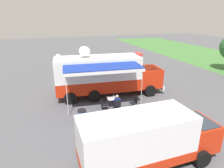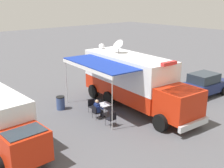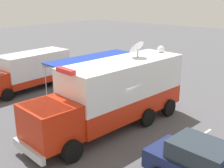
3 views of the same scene
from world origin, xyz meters
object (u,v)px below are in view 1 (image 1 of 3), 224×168
trash_bin (82,116)px  car_behind_truck (107,68)px  folding_table (112,99)px  support_truck (147,140)px  seated_responder (117,102)px  command_truck (106,74)px  folding_chair_at_table (117,104)px  folding_chair_beside_table (103,104)px  water_bottle (114,97)px  folding_chair_spare_by_truck (135,102)px

trash_bin → car_behind_truck: bearing=154.0°
folding_table → trash_bin: bearing=-59.1°
support_truck → seated_responder: bearing=173.8°
support_truck → car_behind_truck: 14.91m
command_truck → folding_chair_at_table: command_truck is taller
trash_bin → folding_chair_at_table: bearing=106.0°
folding_chair_beside_table → support_truck: 6.21m
water_bottle → car_behind_truck: bearing=166.2°
water_bottle → support_truck: 6.46m
folding_table → folding_chair_spare_by_truck: 1.74m
command_truck → folding_chair_spare_by_truck: (3.16, 1.30, -1.43)m
folding_chair_at_table → folding_chair_spare_by_truck: (-0.07, 1.44, 0.00)m
folding_chair_beside_table → trash_bin: trash_bin is taller
folding_chair_beside_table → trash_bin: size_ratio=0.96×
command_truck → water_bottle: (2.49, -0.20, -1.11)m
folding_chair_at_table → folding_chair_beside_table: 1.08m
water_bottle → folding_chair_beside_table: bearing=-73.3°
command_truck → support_truck: command_truck is taller
support_truck → folding_chair_beside_table: bearing=-176.7°
folding_chair_at_table → trash_bin: bearing=-74.0°
trash_bin → folding_chair_spare_by_truck: bearing=101.6°
trash_bin → support_truck: size_ratio=0.13×
folding_chair_at_table → folding_chair_beside_table: bearing=-115.3°
water_bottle → folding_chair_at_table: (0.74, 0.06, -0.32)m
folding_table → support_truck: bearing=-4.4°
folding_table → folding_chair_at_table: size_ratio=1.00×
water_bottle → folding_chair_spare_by_truck: 1.67m
command_truck → support_truck: (8.90, -0.76, -0.56)m
folding_table → water_bottle: bearing=48.5°
trash_bin → car_behind_truck: size_ratio=0.21×
folding_table → car_behind_truck: size_ratio=0.20×
folding_table → car_behind_truck: 8.47m
command_truck → car_behind_truck: bearing=162.4°
command_truck → seated_responder: size_ratio=7.73×
command_truck → folding_chair_beside_table: 3.31m
water_bottle → support_truck: bearing=-5.1°
folding_chair_beside_table → car_behind_truck: size_ratio=0.20×
command_truck → folding_chair_at_table: size_ratio=11.11×
command_truck → water_bottle: command_truck is taller
folding_chair_beside_table → support_truck: (6.14, 0.35, 0.87)m
command_truck → car_behind_truck: (-5.77, 1.83, -1.06)m
seated_responder → car_behind_truck: (-8.81, 1.96, 0.23)m
folding_table → trash_bin: (1.61, -2.69, -0.22)m
folding_chair_at_table → support_truck: (5.67, -0.62, 0.87)m
folding_chair_spare_by_truck → folding_chair_beside_table: bearing=-99.3°
folding_chair_spare_by_truck → seated_responder: 1.44m
car_behind_truck → folding_table: bearing=-14.4°
folding_chair_at_table → support_truck: size_ratio=0.13×
water_bottle → folding_chair_at_table: size_ratio=0.26×
support_truck → car_behind_truck: (-14.67, 2.60, -0.51)m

